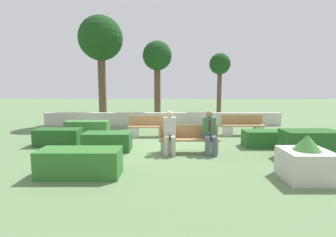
% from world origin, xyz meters
% --- Properties ---
extents(ground_plane, '(60.00, 60.00, 0.00)m').
position_xyz_m(ground_plane, '(0.00, 0.00, 0.00)').
color(ground_plane, '#607F51').
extents(perimeter_wall, '(12.34, 0.30, 0.67)m').
position_xyz_m(perimeter_wall, '(0.00, 4.66, 0.33)').
color(perimeter_wall, beige).
rests_on(perimeter_wall, ground_plane).
extents(bench_front, '(1.88, 0.48, 0.85)m').
position_xyz_m(bench_front, '(0.94, -0.88, 0.33)').
color(bench_front, '#A37A4C').
rests_on(bench_front, ground_plane).
extents(bench_left_side, '(1.65, 0.48, 0.85)m').
position_xyz_m(bench_left_side, '(-0.53, 1.66, 0.32)').
color(bench_left_side, '#A37A4C').
rests_on(bench_left_side, ground_plane).
extents(bench_right_side, '(1.76, 0.48, 0.85)m').
position_xyz_m(bench_right_side, '(3.44, 1.96, 0.32)').
color(bench_right_side, '#A37A4C').
rests_on(bench_right_side, ground_plane).
extents(person_seated_man, '(0.38, 0.63, 1.33)m').
position_xyz_m(person_seated_man, '(1.56, -1.02, 0.73)').
color(person_seated_man, '#515B70').
rests_on(person_seated_man, ground_plane).
extents(person_seated_woman, '(0.38, 0.63, 1.32)m').
position_xyz_m(person_seated_woman, '(0.33, -1.02, 0.73)').
color(person_seated_woman, '#B2A893').
rests_on(person_seated_woman, ground_plane).
extents(hedge_block_near_left, '(1.95, 0.74, 0.56)m').
position_xyz_m(hedge_block_near_left, '(3.87, -0.10, 0.28)').
color(hedge_block_near_left, '#286028').
rests_on(hedge_block_near_left, ground_plane).
extents(hedge_block_near_right, '(1.53, 0.73, 0.58)m').
position_xyz_m(hedge_block_near_right, '(-3.59, 0.11, 0.29)').
color(hedge_block_near_right, '#235623').
rests_on(hedge_block_near_right, ground_plane).
extents(hedge_block_mid_left, '(1.69, 0.61, 0.69)m').
position_xyz_m(hedge_block_mid_left, '(-2.96, 1.42, 0.34)').
color(hedge_block_mid_left, '#3D7A38').
rests_on(hedge_block_mid_left, ground_plane).
extents(hedge_block_mid_right, '(1.51, 0.78, 0.59)m').
position_xyz_m(hedge_block_mid_right, '(-1.69, -0.62, 0.29)').
color(hedge_block_mid_right, '#286028').
rests_on(hedge_block_mid_right, ground_plane).
extents(hedge_block_far_left, '(1.53, 0.80, 0.82)m').
position_xyz_m(hedge_block_far_left, '(4.35, -1.60, 0.41)').
color(hedge_block_far_left, '#235623').
rests_on(hedge_block_far_left, ground_plane).
extents(hedge_block_far_right, '(1.88, 0.76, 0.64)m').
position_xyz_m(hedge_block_far_right, '(-1.78, -3.04, 0.32)').
color(hedge_block_far_right, '#33702D').
rests_on(hedge_block_far_right, ground_plane).
extents(planter_corner_left, '(1.02, 1.02, 1.03)m').
position_xyz_m(planter_corner_left, '(3.37, -3.27, 0.42)').
color(planter_corner_left, beige).
rests_on(planter_corner_left, ground_plane).
extents(tree_leftmost, '(2.36, 2.36, 5.77)m').
position_xyz_m(tree_leftmost, '(-3.32, 5.44, 4.46)').
color(tree_leftmost, brown).
rests_on(tree_leftmost, ground_plane).
extents(tree_center_left, '(1.60, 1.60, 4.51)m').
position_xyz_m(tree_center_left, '(-0.31, 5.71, 3.52)').
color(tree_center_left, brown).
rests_on(tree_center_left, ground_plane).
extents(tree_center_right, '(1.17, 1.17, 3.85)m').
position_xyz_m(tree_center_right, '(3.15, 5.80, 3.08)').
color(tree_center_right, brown).
rests_on(tree_center_right, ground_plane).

